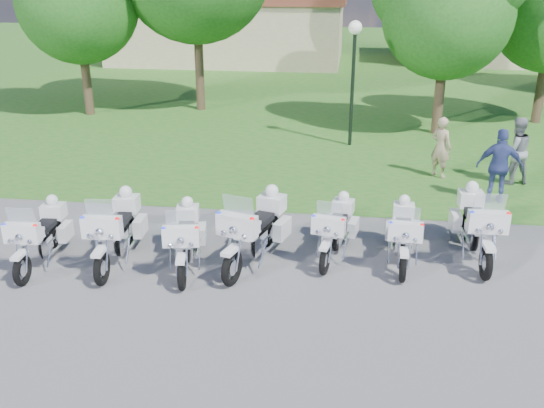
# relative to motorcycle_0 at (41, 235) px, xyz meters

# --- Properties ---
(ground) EXTENTS (100.00, 100.00, 0.00)m
(ground) POSITION_rel_motorcycle_0_xyz_m (4.33, 0.35, -0.64)
(ground) COLOR slate
(ground) RESTS_ON ground
(grass_lawn) EXTENTS (100.00, 48.00, 0.01)m
(grass_lawn) POSITION_rel_motorcycle_0_xyz_m (4.33, 27.35, -0.63)
(grass_lawn) COLOR #256620
(grass_lawn) RESTS_ON ground
(motorcycle_0) EXTENTS (0.81, 2.27, 1.52)m
(motorcycle_0) POSITION_rel_motorcycle_0_xyz_m (0.00, 0.00, 0.00)
(motorcycle_0) COLOR black
(motorcycle_0) RESTS_ON ground
(motorcycle_1) EXTENTS (0.90, 2.51, 1.68)m
(motorcycle_1) POSITION_rel_motorcycle_0_xyz_m (1.52, 0.32, 0.07)
(motorcycle_1) COLOR black
(motorcycle_1) RESTS_ON ground
(motorcycle_2) EXTENTS (1.00, 2.28, 1.54)m
(motorcycle_2) POSITION_rel_motorcycle_0_xyz_m (3.00, 0.24, 0.01)
(motorcycle_2) COLOR black
(motorcycle_2) RESTS_ON ground
(motorcycle_3) EXTENTS (1.32, 2.56, 1.76)m
(motorcycle_3) POSITION_rel_motorcycle_0_xyz_m (4.39, 0.64, 0.10)
(motorcycle_3) COLOR black
(motorcycle_3) RESTS_ON ground
(motorcycle_4) EXTENTS (0.98, 2.19, 1.48)m
(motorcycle_4) POSITION_rel_motorcycle_0_xyz_m (6.02, 1.17, -0.02)
(motorcycle_4) COLOR black
(motorcycle_4) RESTS_ON ground
(motorcycle_5) EXTENTS (0.78, 2.21, 1.48)m
(motorcycle_5) POSITION_rel_motorcycle_0_xyz_m (7.43, 1.09, -0.02)
(motorcycle_5) COLOR black
(motorcycle_5) RESTS_ON ground
(motorcycle_6) EXTENTS (0.87, 2.55, 1.71)m
(motorcycle_6) POSITION_rel_motorcycle_0_xyz_m (8.97, 1.54, 0.08)
(motorcycle_6) COLOR black
(motorcycle_6) RESTS_ON ground
(lamp_post) EXTENTS (0.44, 0.44, 4.14)m
(lamp_post) POSITION_rel_motorcycle_0_xyz_m (6.22, 9.75, 2.49)
(lamp_post) COLOR black
(lamp_post) RESTS_ON ground
(tree_2) EXTENTS (5.28, 4.50, 7.04)m
(tree_2) POSITION_rel_motorcycle_0_xyz_m (9.31, 11.82, 4.02)
(tree_2) COLOR #38281C
(tree_2) RESTS_ON ground
(building_west) EXTENTS (14.56, 8.32, 4.10)m
(building_west) POSITION_rel_motorcycle_0_xyz_m (-1.67, 28.35, 1.43)
(building_west) COLOR tan
(building_west) RESTS_ON ground
(building_east) EXTENTS (11.44, 7.28, 4.10)m
(building_east) POSITION_rel_motorcycle_0_xyz_m (15.33, 30.35, 1.43)
(building_east) COLOR tan
(building_east) RESTS_ON ground
(bystander_a) EXTENTS (0.77, 0.75, 1.78)m
(bystander_a) POSITION_rel_motorcycle_0_xyz_m (8.85, 6.75, 0.25)
(bystander_a) COLOR tan
(bystander_a) RESTS_ON ground
(bystander_b) EXTENTS (1.10, 0.96, 1.91)m
(bystander_b) POSITION_rel_motorcycle_0_xyz_m (10.83, 6.41, 0.32)
(bystander_b) COLOR gray
(bystander_b) RESTS_ON ground
(bystander_c) EXTENTS (1.19, 0.58, 1.96)m
(bystander_c) POSITION_rel_motorcycle_0_xyz_m (10.08, 4.84, 0.34)
(bystander_c) COLOR #364383
(bystander_c) RESTS_ON ground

